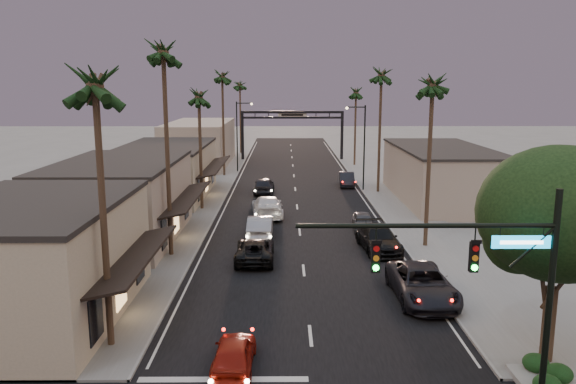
{
  "coord_description": "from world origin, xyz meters",
  "views": [
    {
      "loc": [
        -1.15,
        -13.45,
        11.04
      ],
      "look_at": [
        -0.87,
        31.26,
        2.5
      ],
      "focal_mm": 35.0,
      "sensor_mm": 36.0,
      "label": 1
    }
  ],
  "objects_px": {
    "corner_tree": "(561,219)",
    "palm_lb": "(163,46)",
    "curbside_near": "(422,284)",
    "palm_far": "(240,82)",
    "streetlight_right": "(362,141)",
    "palm_ld": "(222,73)",
    "arch": "(292,123)",
    "palm_lc": "(199,92)",
    "curbside_black": "(378,239)",
    "oncoming_pickup": "(255,250)",
    "oncoming_red": "(234,354)",
    "palm_la": "(94,75)",
    "palm_ra": "(433,79)",
    "palm_rc": "(356,89)",
    "traffic_signal": "(494,271)",
    "streetlight_left": "(239,131)",
    "palm_rb": "(382,71)"
  },
  "relations": [
    {
      "from": "oncoming_pickup",
      "to": "palm_lb",
      "type": "bearing_deg",
      "value": -11.72
    },
    {
      "from": "corner_tree",
      "to": "palm_rb",
      "type": "bearing_deg",
      "value": 91.37
    },
    {
      "from": "corner_tree",
      "to": "palm_rb",
      "type": "height_order",
      "value": "palm_rb"
    },
    {
      "from": "palm_ra",
      "to": "palm_rb",
      "type": "bearing_deg",
      "value": 90.0
    },
    {
      "from": "traffic_signal",
      "to": "palm_ld",
      "type": "bearing_deg",
      "value": 105.65
    },
    {
      "from": "palm_rc",
      "to": "oncoming_red",
      "type": "relative_size",
      "value": 3.1
    },
    {
      "from": "streetlight_right",
      "to": "oncoming_pickup",
      "type": "relative_size",
      "value": 1.74
    },
    {
      "from": "corner_tree",
      "to": "palm_lb",
      "type": "distance_m",
      "value": 24.36
    },
    {
      "from": "palm_ra",
      "to": "oncoming_pickup",
      "type": "relative_size",
      "value": 2.55
    },
    {
      "from": "palm_ra",
      "to": "oncoming_red",
      "type": "distance_m",
      "value": 23.31
    },
    {
      "from": "streetlight_left",
      "to": "oncoming_red",
      "type": "xyz_separation_m",
      "value": [
        3.77,
        -51.0,
        -4.66
      ]
    },
    {
      "from": "palm_ra",
      "to": "oncoming_pickup",
      "type": "distance_m",
      "value": 16.13
    },
    {
      "from": "palm_lb",
      "to": "curbside_near",
      "type": "height_order",
      "value": "palm_lb"
    },
    {
      "from": "palm_la",
      "to": "curbside_black",
      "type": "height_order",
      "value": "palm_la"
    },
    {
      "from": "traffic_signal",
      "to": "palm_lb",
      "type": "height_order",
      "value": "palm_lb"
    },
    {
      "from": "traffic_signal",
      "to": "oncoming_red",
      "type": "relative_size",
      "value": 2.16
    },
    {
      "from": "palm_ra",
      "to": "curbside_near",
      "type": "xyz_separation_m",
      "value": [
        -2.59,
        -9.71,
        -10.58
      ]
    },
    {
      "from": "traffic_signal",
      "to": "arch",
      "type": "distance_m",
      "value": 66.24
    },
    {
      "from": "curbside_black",
      "to": "traffic_signal",
      "type": "bearing_deg",
      "value": -94.07
    },
    {
      "from": "palm_la",
      "to": "palm_rc",
      "type": "height_order",
      "value": "palm_la"
    },
    {
      "from": "corner_tree",
      "to": "arch",
      "type": "distance_m",
      "value": 63.26
    },
    {
      "from": "oncoming_pickup",
      "to": "curbside_black",
      "type": "relative_size",
      "value": 0.92
    },
    {
      "from": "arch",
      "to": "palm_rc",
      "type": "relative_size",
      "value": 1.25
    },
    {
      "from": "streetlight_right",
      "to": "palm_rb",
      "type": "distance_m",
      "value": 7.35
    },
    {
      "from": "palm_lb",
      "to": "palm_lc",
      "type": "bearing_deg",
      "value": 90.0
    },
    {
      "from": "palm_lc",
      "to": "curbside_black",
      "type": "distance_m",
      "value": 21.15
    },
    {
      "from": "corner_tree",
      "to": "palm_rc",
      "type": "xyz_separation_m",
      "value": [
        -0.88,
        56.55,
        4.49
      ]
    },
    {
      "from": "arch",
      "to": "palm_far",
      "type": "bearing_deg",
      "value": 136.05
    },
    {
      "from": "palm_lc",
      "to": "palm_ra",
      "type": "height_order",
      "value": "palm_ra"
    },
    {
      "from": "streetlight_right",
      "to": "palm_ld",
      "type": "distance_m",
      "value": 19.78
    },
    {
      "from": "streetlight_left",
      "to": "palm_rb",
      "type": "distance_m",
      "value": 22.07
    },
    {
      "from": "palm_lb",
      "to": "palm_lc",
      "type": "height_order",
      "value": "palm_lb"
    },
    {
      "from": "streetlight_right",
      "to": "palm_lc",
      "type": "xyz_separation_m",
      "value": [
        -15.52,
        -9.0,
        5.14
      ]
    },
    {
      "from": "palm_ra",
      "to": "curbside_black",
      "type": "height_order",
      "value": "palm_ra"
    },
    {
      "from": "oncoming_pickup",
      "to": "oncoming_red",
      "type": "bearing_deg",
      "value": 88.78
    },
    {
      "from": "palm_lb",
      "to": "traffic_signal",
      "type": "bearing_deg",
      "value": -51.56
    },
    {
      "from": "arch",
      "to": "palm_la",
      "type": "distance_m",
      "value": 61.88
    },
    {
      "from": "palm_rc",
      "to": "palm_far",
      "type": "xyz_separation_m",
      "value": [
        -16.9,
        14.0,
        0.97
      ]
    },
    {
      "from": "palm_rb",
      "to": "oncoming_pickup",
      "type": "distance_m",
      "value": 28.37
    },
    {
      "from": "palm_far",
      "to": "oncoming_pickup",
      "type": "xyz_separation_m",
      "value": [
        5.25,
        -57.07,
        -10.72
      ]
    },
    {
      "from": "streetlight_left",
      "to": "palm_far",
      "type": "relative_size",
      "value": 0.68
    },
    {
      "from": "streetlight_right",
      "to": "streetlight_left",
      "type": "bearing_deg",
      "value": 136.79
    },
    {
      "from": "palm_ra",
      "to": "oncoming_pickup",
      "type": "bearing_deg",
      "value": -165.24
    },
    {
      "from": "curbside_near",
      "to": "palm_far",
      "type": "bearing_deg",
      "value": 101.41
    },
    {
      "from": "arch",
      "to": "streetlight_right",
      "type": "relative_size",
      "value": 1.69
    },
    {
      "from": "streetlight_right",
      "to": "oncoming_pickup",
      "type": "height_order",
      "value": "streetlight_right"
    },
    {
      "from": "palm_lc",
      "to": "palm_far",
      "type": "distance_m",
      "value": 42.01
    },
    {
      "from": "streetlight_right",
      "to": "curbside_near",
      "type": "distance_m",
      "value": 31.04
    },
    {
      "from": "arch",
      "to": "streetlight_left",
      "type": "distance_m",
      "value": 13.85
    },
    {
      "from": "palm_la",
      "to": "corner_tree",
      "type": "bearing_deg",
      "value": -4.9
    }
  ]
}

